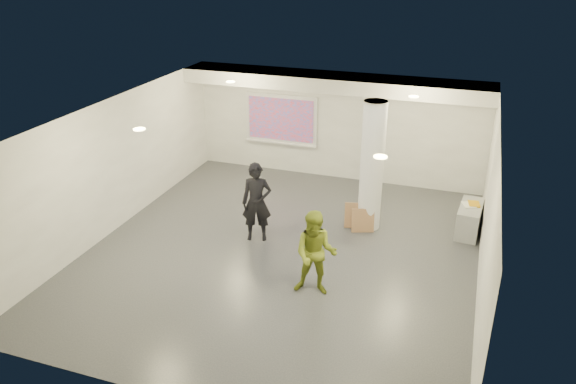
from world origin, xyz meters
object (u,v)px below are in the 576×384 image
at_px(projection_screen, 281,120).
at_px(credenza, 469,219).
at_px(man, 316,254).
at_px(woman, 257,202).
at_px(column, 372,167).

xyz_separation_m(projection_screen, credenza, (5.32, -2.20, -1.19)).
xyz_separation_m(projection_screen, man, (2.69, -5.65, -0.69)).
xyz_separation_m(credenza, man, (-2.63, -3.44, 0.50)).
distance_m(woman, man, 2.42).
xyz_separation_m(projection_screen, woman, (0.87, -4.04, -0.63)).
bearing_deg(projection_screen, woman, -77.80).
bearing_deg(credenza, woman, -153.13).
height_order(column, projection_screen, column).
relative_size(credenza, woman, 0.64).
height_order(credenza, man, man).
bearing_deg(projection_screen, credenza, -22.51).
bearing_deg(column, man, -97.85).
bearing_deg(projection_screen, column, -40.56).
height_order(column, woman, column).
distance_m(credenza, man, 4.36).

